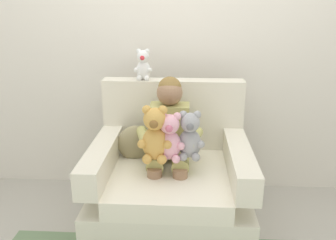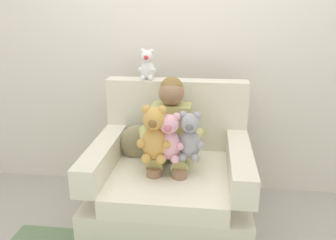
# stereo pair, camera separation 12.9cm
# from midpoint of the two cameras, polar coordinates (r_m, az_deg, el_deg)

# --- Properties ---
(ground_plane) EXTENTS (8.00, 8.00, 0.00)m
(ground_plane) POSITION_cam_midpoint_polar(r_m,az_deg,el_deg) (2.57, -1.14, -17.22)
(ground_plane) COLOR #ADA89E
(back_wall) EXTENTS (6.00, 0.10, 2.60)m
(back_wall) POSITION_cam_midpoint_polar(r_m,az_deg,el_deg) (2.78, -0.18, 14.44)
(back_wall) COLOR silver
(back_wall) RESTS_ON ground
(armchair) EXTENTS (1.02, 0.91, 0.98)m
(armchair) POSITION_cam_midpoint_polar(r_m,az_deg,el_deg) (2.43, -1.11, -10.64)
(armchair) COLOR silver
(armchair) RESTS_ON ground
(seated_child) EXTENTS (0.45, 0.39, 0.82)m
(seated_child) POSITION_cam_midpoint_polar(r_m,az_deg,el_deg) (2.31, -1.42, -2.33)
(seated_child) COLOR tan
(seated_child) RESTS_ON armchair
(plush_grey) EXTENTS (0.18, 0.15, 0.31)m
(plush_grey) POSITION_cam_midpoint_polar(r_m,az_deg,el_deg) (2.15, 1.87, -2.72)
(plush_grey) COLOR #9E9EA3
(plush_grey) RESTS_ON armchair
(plush_pink) EXTENTS (0.18, 0.15, 0.31)m
(plush_pink) POSITION_cam_midpoint_polar(r_m,az_deg,el_deg) (2.13, -1.41, -3.00)
(plush_pink) COLOR #EAA8BC
(plush_pink) RESTS_ON armchair
(plush_honey) EXTENTS (0.21, 0.17, 0.35)m
(plush_honey) POSITION_cam_midpoint_polar(r_m,az_deg,el_deg) (2.12, -3.88, -2.54)
(plush_honey) COLOR gold
(plush_honey) RESTS_ON armchair
(plush_white_on_backrest) EXTENTS (0.13, 0.11, 0.22)m
(plush_white_on_backrest) POSITION_cam_midpoint_polar(r_m,az_deg,el_deg) (2.52, -5.54, 8.83)
(plush_white_on_backrest) COLOR white
(plush_white_on_backrest) RESTS_ON armchair
(throw_pillow) EXTENTS (0.28, 0.16, 0.26)m
(throw_pillow) POSITION_cam_midpoint_polar(r_m,az_deg,el_deg) (2.47, -6.71, -3.81)
(throw_pillow) COLOR #998C66
(throw_pillow) RESTS_ON armchair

